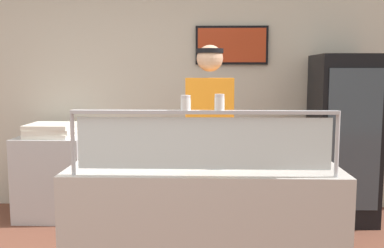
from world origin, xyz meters
TOP-DOWN VIEW (x-y plane):
  - shop_rear_unit at (0.86, 2.51)m, footprint 6.12×0.13m
  - serving_counter at (0.86, 0.39)m, footprint 1.72×0.77m
  - sneeze_guard at (0.86, 0.06)m, footprint 1.54×0.06m
  - pizza_tray at (0.93, 0.46)m, footprint 0.48×0.48m
  - pizza_server at (0.91, 0.44)m, footprint 0.12×0.29m
  - parmesan_shaker at (0.76, 0.06)m, footprint 0.06×0.06m
  - pepper_flake_shaker at (0.95, 0.06)m, footprint 0.06×0.06m
  - worker_figure at (0.90, 1.06)m, footprint 0.41×0.50m
  - drink_fridge at (2.29, 2.07)m, footprint 0.61×0.67m
  - prep_shelf at (-0.75, 2.02)m, footprint 0.70×0.55m
  - pizza_box_stack at (-0.75, 2.02)m, footprint 0.48×0.48m

SIDE VIEW (x-z plane):
  - prep_shelf at x=-0.75m, z-range 0.00..0.87m
  - serving_counter at x=0.86m, z-range 0.00..0.95m
  - drink_fridge at x=2.29m, z-range 0.00..1.72m
  - pizza_box_stack at x=-0.75m, z-range 0.87..1.01m
  - pizza_tray at x=0.93m, z-range 0.95..0.98m
  - pizza_server at x=0.91m, z-range 0.99..0.99m
  - worker_figure at x=0.90m, z-range 0.13..1.89m
  - sneeze_guard at x=0.86m, z-range 1.01..1.39m
  - shop_rear_unit at x=0.86m, z-range 0.01..2.71m
  - parmesan_shaker at x=0.76m, z-range 1.33..1.41m
  - pepper_flake_shaker at x=0.95m, z-range 1.33..1.42m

